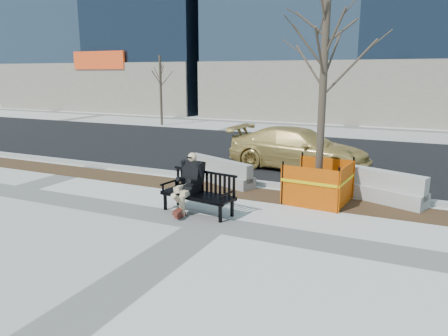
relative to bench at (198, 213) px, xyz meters
The scene contains 11 objects.
ground 0.81m from the bench, 41.27° to the right, with size 120.00×120.00×0.00m, color beige.
mulch_strip 2.15m from the bench, 73.47° to the left, with size 40.00×1.20×0.02m, color #47301C.
asphalt_street 8.29m from the bench, 85.76° to the left, with size 60.00×10.40×0.01m, color black.
curb 3.07m from the bench, 78.51° to the left, with size 60.00×0.25×0.12m, color #9E9B93.
bench is the anchor object (origin of this frame).
seated_man 0.26m from the bench, 160.29° to the left, with size 0.60×1.00×1.40m, color black, non-canonical shape.
tree_fence 3.16m from the bench, 42.08° to the left, with size 2.23×2.23×5.56m, color #FF6104, non-canonical shape.
sedan 5.69m from the bench, 81.13° to the left, with size 1.97×4.85×1.41m, color tan.
jersey_barrier_left 2.89m from the bench, 105.50° to the left, with size 2.56×0.51×0.73m, color gray, non-canonical shape.
jersey_barrier_right 4.58m from the bench, 39.67° to the left, with size 2.87×0.57×0.82m, color #A7A49C, non-canonical shape.
far_tree_left 17.65m from the bench, 125.82° to the left, with size 1.71×1.71×4.61m, color #493D2F, non-canonical shape.
Camera 1 is at (4.02, -7.94, 3.25)m, focal length 34.33 mm.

